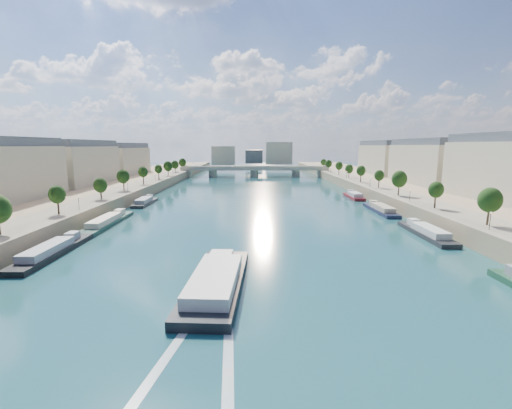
{
  "coord_description": "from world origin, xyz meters",
  "views": [
    {
      "loc": [
        -1.03,
        -29.84,
        24.07
      ],
      "look_at": [
        -0.06,
        79.63,
        5.0
      ],
      "focal_mm": 24.0,
      "sensor_mm": 36.0,
      "label": 1
    }
  ],
  "objects": [
    {
      "name": "ground",
      "position": [
        0.0,
        100.0,
        0.0
      ],
      "size": [
        700.0,
        700.0,
        0.0
      ],
      "primitive_type": "plane",
      "color": "#0C2E39",
      "rests_on": "ground"
    },
    {
      "name": "quay_left",
      "position": [
        -72.0,
        100.0,
        2.5
      ],
      "size": [
        44.0,
        520.0,
        5.0
      ],
      "primitive_type": "cube",
      "color": "#9E8460",
      "rests_on": "ground"
    },
    {
      "name": "quay_right",
      "position": [
        72.0,
        100.0,
        2.5
      ],
      "size": [
        44.0,
        520.0,
        5.0
      ],
      "primitive_type": "cube",
      "color": "#9E8460",
      "rests_on": "ground"
    },
    {
      "name": "pave_left",
      "position": [
        -57.0,
        100.0,
        5.05
      ],
      "size": [
        14.0,
        520.0,
        0.1
      ],
      "primitive_type": "cube",
      "color": "gray",
      "rests_on": "quay_left"
    },
    {
      "name": "pave_right",
      "position": [
        57.0,
        100.0,
        5.05
      ],
      "size": [
        14.0,
        520.0,
        0.1
      ],
      "primitive_type": "cube",
      "color": "gray",
      "rests_on": "quay_right"
    },
    {
      "name": "trees_left",
      "position": [
        -55.0,
        102.0,
        10.48
      ],
      "size": [
        4.8,
        268.8,
        8.26
      ],
      "color": "#382B1E",
      "rests_on": "ground"
    },
    {
      "name": "trees_right",
      "position": [
        55.0,
        110.0,
        10.48
      ],
      "size": [
        4.8,
        268.8,
        8.26
      ],
      "color": "#382B1E",
      "rests_on": "ground"
    },
    {
      "name": "lamps_left",
      "position": [
        -52.5,
        90.0,
        7.78
      ],
      "size": [
        0.36,
        200.36,
        4.28
      ],
      "color": "black",
      "rests_on": "ground"
    },
    {
      "name": "lamps_right",
      "position": [
        52.5,
        105.0,
        7.78
      ],
      "size": [
        0.36,
        200.36,
        4.28
      ],
      "color": "black",
      "rests_on": "ground"
    },
    {
      "name": "buildings_left",
      "position": [
        -85.0,
        112.0,
        16.45
      ],
      "size": [
        16.0,
        226.0,
        23.2
      ],
      "color": "beige",
      "rests_on": "ground"
    },
    {
      "name": "buildings_right",
      "position": [
        85.0,
        112.0,
        16.45
      ],
      "size": [
        16.0,
        226.0,
        23.2
      ],
      "color": "beige",
      "rests_on": "ground"
    },
    {
      "name": "skyline",
      "position": [
        3.19,
        319.52,
        14.66
      ],
      "size": [
        79.0,
        42.0,
        22.0
      ],
      "color": "beige",
      "rests_on": "ground"
    },
    {
      "name": "bridge",
      "position": [
        0.0,
        233.89,
        5.08
      ],
      "size": [
        112.0,
        12.0,
        8.15
      ],
      "color": "#C1B79E",
      "rests_on": "ground"
    },
    {
      "name": "tour_barge",
      "position": [
        -7.29,
        25.33,
        1.18
      ],
      "size": [
        10.32,
        30.53,
        4.08
      ],
      "rotation": [
        0.0,
        0.0,
        -0.06
      ],
      "color": "black",
      "rests_on": "ground"
    },
    {
      "name": "wake",
      "position": [
        -7.29,
        8.79,
        0.02
      ],
      "size": [
        10.75,
        26.02,
        0.04
      ],
      "color": "silver",
      "rests_on": "ground"
    },
    {
      "name": "moored_barges_left",
      "position": [
        -45.5,
        41.97,
        0.84
      ],
      "size": [
        5.0,
        156.58,
        3.6
      ],
      "color": "black",
      "rests_on": "ground"
    },
    {
      "name": "moored_barges_right",
      "position": [
        45.5,
        55.95,
        0.84
      ],
      "size": [
        5.0,
        160.09,
        3.6
      ],
      "color": "black",
      "rests_on": "ground"
    }
  ]
}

